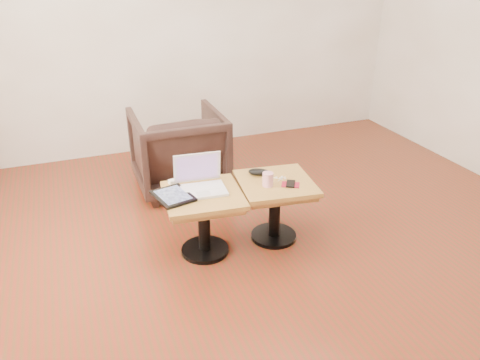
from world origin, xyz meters
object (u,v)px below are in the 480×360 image
object	(u,v)px
side_table_right	(275,196)
laptop	(200,183)
armchair	(178,150)
side_table_left	(203,208)
striped_cup	(268,179)

from	to	relation	value
side_table_right	laptop	bearing A→B (deg)	179.31
side_table_right	armchair	distance (m)	1.12
side_table_left	laptop	xyz separation A→B (m)	(0.00, 0.06, 0.16)
side_table_left	armchair	bearing A→B (deg)	90.59
side_table_right	laptop	xyz separation A→B (m)	(-0.51, 0.07, 0.16)
armchair	side_table_left	bearing A→B (deg)	85.33
laptop	armchair	bearing A→B (deg)	89.63
side_table_right	armchair	size ratio (longest dim) A/B	0.74
side_table_left	side_table_right	size ratio (longest dim) A/B	0.98
laptop	side_table_right	bearing A→B (deg)	-3.01
side_table_left	striped_cup	world-z (taller)	striped_cup
side_table_left	armchair	xyz separation A→B (m)	(0.09, 1.04, 0.00)
laptop	striped_cup	xyz separation A→B (m)	(0.43, -0.11, 0.00)
laptop	striped_cup	distance (m)	0.45
striped_cup	laptop	bearing A→B (deg)	165.17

